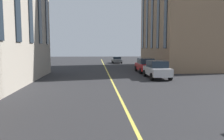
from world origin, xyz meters
name	(u,v)px	position (x,y,z in m)	size (l,w,h in m)	color
lane_centre_line	(112,81)	(20.00, 0.00, 0.00)	(80.00, 0.16, 0.01)	#D8C64C
car_red_near	(145,65)	(26.81, -4.90, 0.97)	(4.70, 2.14, 1.88)	#B21E1E
car_grey_far	(117,60)	(44.78, -2.89, 0.70)	(4.40, 1.95, 1.37)	slate
car_silver_oncoming	(157,69)	(21.49, -4.90, 0.97)	(4.70, 2.14, 1.88)	#B7BABF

